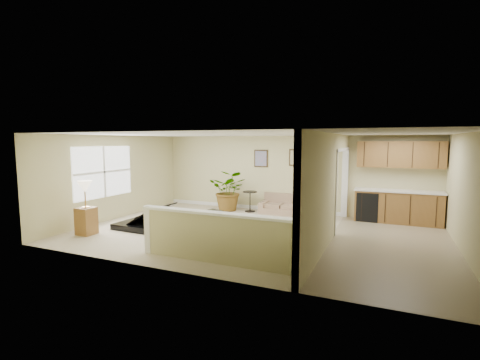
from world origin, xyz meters
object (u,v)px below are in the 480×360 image
at_px(loveseat, 283,204).
at_px(accent_table, 250,199).
at_px(piano_bench, 206,223).
at_px(lamp_stand, 86,212).
at_px(palm_plant, 229,191).
at_px(small_plant, 328,213).
at_px(piano, 150,205).

distance_m(loveseat, accent_table, 1.10).
distance_m(piano_bench, lamp_stand, 3.01).
relative_size(loveseat, accent_table, 2.09).
distance_m(loveseat, palm_plant, 1.84).
bearing_deg(small_plant, accent_table, 174.80).
relative_size(piano_bench, accent_table, 1.24).
xyz_separation_m(loveseat, accent_table, (-1.07, -0.20, 0.13)).
xyz_separation_m(piano_bench, palm_plant, (-0.73, 2.92, 0.39)).
distance_m(loveseat, small_plant, 1.56).
xyz_separation_m(palm_plant, lamp_stand, (-1.99, -4.16, -0.10)).
bearing_deg(piano, accent_table, 60.64).
distance_m(piano, loveseat, 4.24).
bearing_deg(accent_table, piano_bench, -89.53).
bearing_deg(palm_plant, piano, -110.54).
height_order(piano_bench, palm_plant, palm_plant).
relative_size(accent_table, small_plant, 1.33).
distance_m(piano_bench, small_plant, 3.78).
relative_size(loveseat, small_plant, 2.77).
bearing_deg(small_plant, lamp_stand, -142.58).
bearing_deg(piano_bench, lamp_stand, -155.58).
bearing_deg(lamp_stand, piano, 54.91).
xyz_separation_m(accent_table, palm_plant, (-0.71, -0.10, 0.24)).
relative_size(piano_bench, lamp_stand, 0.62).
distance_m(palm_plant, small_plant, 3.31).
relative_size(small_plant, lamp_stand, 0.38).
xyz_separation_m(piano, accent_table, (1.77, 2.94, -0.15)).
bearing_deg(accent_table, small_plant, -5.20).
bearing_deg(palm_plant, loveseat, 9.73).
bearing_deg(lamp_stand, palm_plant, 64.39).
height_order(piano, lamp_stand, piano).
bearing_deg(loveseat, piano_bench, -108.21).
height_order(piano, loveseat, piano).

